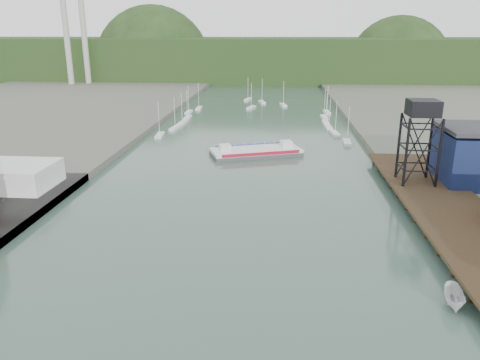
# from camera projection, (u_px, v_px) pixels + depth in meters

# --- Properties ---
(east_pier) EXTENTS (14.00, 70.00, 2.45)m
(east_pier) POSITION_uv_depth(u_px,v_px,m) (447.00, 207.00, 79.45)
(east_pier) COLOR black
(east_pier) RESTS_ON ground
(white_shed) EXTENTS (18.00, 12.00, 4.50)m
(white_shed) POSITION_uv_depth(u_px,v_px,m) (6.00, 176.00, 89.90)
(white_shed) COLOR silver
(white_shed) RESTS_ON west_quay
(lift_tower) EXTENTS (6.50, 6.50, 16.00)m
(lift_tower) POSITION_uv_depth(u_px,v_px,m) (423.00, 113.00, 87.77)
(lift_tower) COLOR black
(lift_tower) RESTS_ON east_pier
(marina_sailboats) EXTENTS (57.71, 92.65, 0.90)m
(marina_sailboats) POSITION_uv_depth(u_px,v_px,m) (257.00, 117.00, 171.54)
(marina_sailboats) COLOR silver
(marina_sailboats) RESTS_ON ground
(smokestacks) EXTENTS (11.20, 8.20, 60.00)m
(smokestacks) POSITION_uv_depth(u_px,v_px,m) (75.00, 32.00, 260.06)
(smokestacks) COLOR #A6A5A0
(smokestacks) RESTS_ON ground
(distant_hills) EXTENTS (500.00, 120.00, 80.00)m
(distant_hills) POSITION_uv_depth(u_px,v_px,m) (262.00, 61.00, 323.47)
(distant_hills) COLOR black
(distant_hills) RESTS_ON ground
(chain_ferry) EXTENTS (24.39, 16.09, 3.26)m
(chain_ferry) POSITION_uv_depth(u_px,v_px,m) (256.00, 151.00, 119.72)
(chain_ferry) COLOR #444446
(chain_ferry) RESTS_ON ground
(motorboat) EXTENTS (3.13, 5.83, 2.13)m
(motorboat) POSITION_uv_depth(u_px,v_px,m) (454.00, 298.00, 53.68)
(motorboat) COLOR silver
(motorboat) RESTS_ON ground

